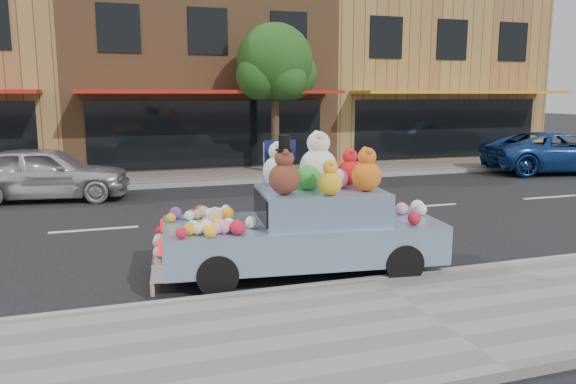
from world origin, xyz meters
name	(u,v)px	position (x,y,z in m)	size (l,w,h in m)	color
ground	(275,217)	(0.00, 0.00, 0.00)	(120.00, 120.00, 0.00)	black
near_sidewalk	(428,319)	(0.00, -6.50, 0.06)	(60.00, 3.00, 0.12)	gray
far_sidewalk	(219,176)	(0.00, 6.50, 0.06)	(60.00, 3.00, 0.12)	gray
near_kerb	(373,281)	(0.00, -5.00, 0.07)	(60.00, 0.12, 0.13)	gray
far_kerb	(229,183)	(0.00, 5.00, 0.07)	(60.00, 0.12, 0.13)	gray
storefront_mid	(191,74)	(0.00, 11.97, 3.64)	(10.00, 9.80, 7.30)	brown
storefront_right	(401,77)	(10.00, 11.97, 3.64)	(10.00, 9.80, 7.30)	#9D7942
street_tree	(275,68)	(2.03, 6.55, 3.69)	(3.00, 2.70, 5.22)	#38281C
car_silver	(46,173)	(-5.22, 3.98, 0.74)	(1.74, 4.32, 1.47)	silver
car_blue	(559,152)	(11.97, 3.93, 0.74)	(2.45, 5.32, 1.48)	navy
art_car	(303,224)	(-0.78, -4.07, 0.80)	(4.66, 2.27, 2.24)	black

